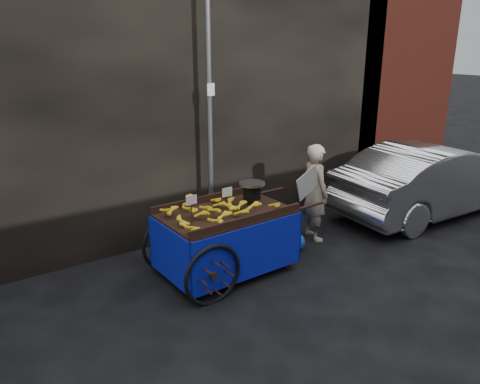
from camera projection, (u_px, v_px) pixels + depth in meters
ground at (242, 276)px, 6.43m from camera, size 80.00×80.00×0.00m
building_wall at (174, 77)px, 7.91m from camera, size 13.50×2.00×5.00m
street_pole at (210, 116)px, 6.99m from camera, size 0.12×0.10×4.00m
banana_cart at (222, 219)px, 6.28m from camera, size 2.41×1.23×1.30m
vendor at (315, 192)px, 7.42m from camera, size 0.88×0.63×1.57m
plastic_bag at (296, 242)px, 7.15m from camera, size 0.31×0.25×0.28m
parked_car at (433, 179)px, 8.57m from camera, size 4.08×1.63×1.32m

